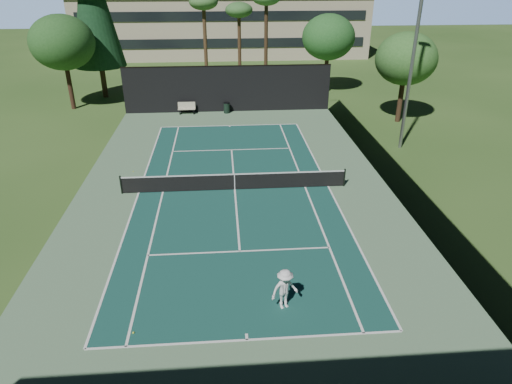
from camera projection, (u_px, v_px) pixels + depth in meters
The scene contains 21 objects.
ground at pixel (235, 190), 26.35m from camera, with size 160.00×160.00×0.00m, color #345821.
apron_slab at pixel (235, 190), 26.35m from camera, with size 18.00×32.00×0.01m, color #5A815B.
court_surface at pixel (235, 190), 26.34m from camera, with size 10.97×23.77×0.01m, color #16483F.
court_lines at pixel (235, 190), 26.34m from camera, with size 11.07×23.87×0.01m.
tennis_net at pixel (235, 181), 26.10m from camera, with size 12.90×0.10×1.10m.
fence at pixel (234, 157), 25.52m from camera, with size 18.04×32.05×4.03m.
player at pixel (285, 289), 16.91m from camera, with size 1.08×0.62×1.67m, color white.
tennis_ball_a at pixel (133, 333), 16.00m from camera, with size 0.08×0.08×0.08m, color #C3E133.
tennis_ball_b at pixel (170, 184), 27.00m from camera, with size 0.06×0.06×0.06m, color #D1E634.
tennis_ball_c at pixel (228, 175), 28.12m from camera, with size 0.07×0.07×0.07m, color #E4F036.
tennis_ball_d at pixel (133, 171), 28.64m from camera, with size 0.06×0.06×0.06m, color #E0F136.
park_bench at pixel (187, 108), 39.75m from camera, with size 1.50×0.45×1.02m.
trash_bin at pixel (227, 108), 39.99m from camera, with size 0.56×0.56×0.95m.
palm_a at pixel (204, 6), 44.03m from camera, with size 2.80×2.80×9.32m.
palm_b at pixel (239, 13), 46.43m from camera, with size 2.80×2.80×8.42m.
palm_c at pixel (266, 2), 43.37m from camera, with size 2.80×2.80×9.77m.
decid_tree_a at pixel (328, 37), 44.30m from camera, with size 5.12×5.12×7.62m.
decid_tree_b at pixel (406, 59), 35.79m from camera, with size 4.80×4.80×7.14m.
decid_tree_c at pixel (62, 43), 38.91m from camera, with size 5.44×5.44×8.09m.
campus_building at pixel (223, 24), 65.58m from camera, with size 40.50×12.50×8.30m.
light_pole at pixel (414, 54), 29.68m from camera, with size 0.90×0.25×12.22m.
Camera 1 is at (-0.60, -23.70, 11.57)m, focal length 32.00 mm.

